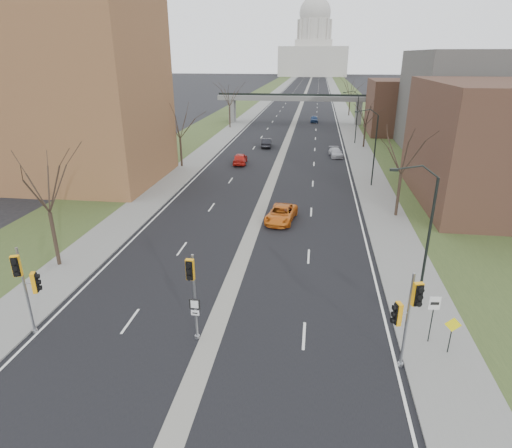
% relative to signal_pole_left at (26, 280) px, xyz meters
% --- Properties ---
extents(ground, '(700.00, 700.00, 0.00)m').
position_rel_signal_pole_left_xyz_m(ground, '(9.55, -0.16, -3.39)').
color(ground, black).
rests_on(ground, ground).
extents(road_surface, '(20.00, 600.00, 0.01)m').
position_rel_signal_pole_left_xyz_m(road_surface, '(9.55, 149.84, -3.38)').
color(road_surface, black).
rests_on(road_surface, ground).
extents(median_strip, '(1.20, 600.00, 0.02)m').
position_rel_signal_pole_left_xyz_m(median_strip, '(9.55, 149.84, -3.39)').
color(median_strip, gray).
rests_on(median_strip, ground).
extents(sidewalk_right, '(4.00, 600.00, 0.12)m').
position_rel_signal_pole_left_xyz_m(sidewalk_right, '(21.55, 149.84, -3.33)').
color(sidewalk_right, gray).
rests_on(sidewalk_right, ground).
extents(sidewalk_left, '(4.00, 600.00, 0.12)m').
position_rel_signal_pole_left_xyz_m(sidewalk_left, '(-2.45, 149.84, -3.33)').
color(sidewalk_left, gray).
rests_on(sidewalk_left, ground).
extents(grass_verge_right, '(8.00, 600.00, 0.10)m').
position_rel_signal_pole_left_xyz_m(grass_verge_right, '(27.55, 149.84, -3.34)').
color(grass_verge_right, '#2C3D1C').
rests_on(grass_verge_right, ground).
extents(grass_verge_left, '(8.00, 600.00, 0.10)m').
position_rel_signal_pole_left_xyz_m(grass_verge_left, '(-8.45, 149.84, -3.34)').
color(grass_verge_left, '#2C3D1C').
rests_on(grass_verge_left, ground).
extents(apartment_building, '(25.00, 16.00, 22.00)m').
position_rel_signal_pole_left_xyz_m(apartment_building, '(-16.45, 29.84, 7.61)').
color(apartment_building, brown).
rests_on(apartment_building, ground).
extents(commercial_block_near, '(16.00, 20.00, 12.00)m').
position_rel_signal_pole_left_xyz_m(commercial_block_near, '(33.55, 27.84, 2.61)').
color(commercial_block_near, '#513226').
rests_on(commercial_block_near, ground).
extents(commercial_block_mid, '(18.00, 22.00, 15.00)m').
position_rel_signal_pole_left_xyz_m(commercial_block_mid, '(37.55, 51.84, 4.11)').
color(commercial_block_mid, '#56554F').
rests_on(commercial_block_mid, ground).
extents(commercial_block_far, '(14.00, 14.00, 10.00)m').
position_rel_signal_pole_left_xyz_m(commercial_block_far, '(31.55, 69.84, 1.61)').
color(commercial_block_far, '#513226').
rests_on(commercial_block_far, ground).
extents(pedestrian_bridge, '(34.00, 3.00, 6.45)m').
position_rel_signal_pole_left_xyz_m(pedestrian_bridge, '(9.55, 79.84, 1.46)').
color(pedestrian_bridge, slate).
rests_on(pedestrian_bridge, ground).
extents(capitol, '(48.00, 42.00, 55.75)m').
position_rel_signal_pole_left_xyz_m(capitol, '(9.55, 319.84, 15.21)').
color(capitol, '#BAB5AA').
rests_on(capitol, ground).
extents(streetlight_near, '(2.61, 0.20, 8.70)m').
position_rel_signal_pole_left_xyz_m(streetlight_near, '(20.54, 5.84, 3.57)').
color(streetlight_near, black).
rests_on(streetlight_near, sidewalk_right).
extents(streetlight_mid, '(2.61, 0.20, 8.70)m').
position_rel_signal_pole_left_xyz_m(streetlight_mid, '(20.54, 31.84, 3.57)').
color(streetlight_mid, black).
rests_on(streetlight_mid, sidewalk_right).
extents(streetlight_far, '(2.61, 0.20, 8.70)m').
position_rel_signal_pole_left_xyz_m(streetlight_far, '(20.54, 57.84, 3.57)').
color(streetlight_far, black).
rests_on(streetlight_far, sidewalk_right).
extents(tree_left_a, '(7.20, 7.20, 9.40)m').
position_rel_signal_pole_left_xyz_m(tree_left_a, '(-3.45, 7.84, 3.25)').
color(tree_left_a, '#382B21').
rests_on(tree_left_a, sidewalk_left).
extents(tree_left_b, '(6.75, 6.75, 8.81)m').
position_rel_signal_pole_left_xyz_m(tree_left_b, '(-3.45, 37.84, 2.84)').
color(tree_left_b, '#382B21').
rests_on(tree_left_b, sidewalk_left).
extents(tree_left_c, '(7.65, 7.65, 9.99)m').
position_rel_signal_pole_left_xyz_m(tree_left_c, '(-3.45, 71.84, 3.66)').
color(tree_left_c, '#382B21').
rests_on(tree_left_c, sidewalk_left).
extents(tree_right_a, '(7.20, 7.20, 9.40)m').
position_rel_signal_pole_left_xyz_m(tree_right_a, '(22.55, 21.84, 3.25)').
color(tree_right_a, '#382B21').
rests_on(tree_right_a, sidewalk_right).
extents(tree_right_b, '(6.30, 6.30, 8.22)m').
position_rel_signal_pole_left_xyz_m(tree_right_b, '(22.55, 54.84, 2.43)').
color(tree_right_b, '#382B21').
rests_on(tree_right_b, sidewalk_right).
extents(tree_right_c, '(7.65, 7.65, 9.99)m').
position_rel_signal_pole_left_xyz_m(tree_right_c, '(22.55, 94.84, 3.66)').
color(tree_right_c, '#382B21').
rests_on(tree_right_c, sidewalk_right).
extents(signal_pole_left, '(0.86, 1.17, 5.17)m').
position_rel_signal_pole_left_xyz_m(signal_pole_left, '(0.00, 0.00, 0.00)').
color(signal_pole_left, gray).
rests_on(signal_pole_left, ground).
extents(signal_pole_median, '(0.58, 0.82, 5.03)m').
position_rel_signal_pole_left_xyz_m(signal_pole_median, '(8.81, 0.56, 0.12)').
color(signal_pole_median, gray).
rests_on(signal_pole_median, ground).
extents(signal_pole_right, '(1.13, 0.87, 5.18)m').
position_rel_signal_pole_left_xyz_m(signal_pole_right, '(19.23, -0.16, 0.00)').
color(signal_pole_right, gray).
rests_on(signal_pole_right, ground).
extents(speed_limit_sign, '(0.59, 0.10, 2.75)m').
position_rel_signal_pole_left_xyz_m(speed_limit_sign, '(21.12, 2.14, -1.38)').
color(speed_limit_sign, black).
rests_on(speed_limit_sign, sidewalk_right).
extents(warning_sign, '(0.82, 0.06, 2.11)m').
position_rel_signal_pole_left_xyz_m(warning_sign, '(21.90, 1.34, -1.90)').
color(warning_sign, black).
rests_on(warning_sign, sidewalk_right).
extents(car_left_near, '(2.18, 4.65, 1.54)m').
position_rel_signal_pole_left_xyz_m(car_left_near, '(4.23, 40.53, -2.62)').
color(car_left_near, red).
rests_on(car_left_near, ground).
extents(car_left_far, '(1.84, 4.52, 1.46)m').
position_rel_signal_pole_left_xyz_m(car_left_far, '(6.52, 52.94, -2.66)').
color(car_left_far, black).
rests_on(car_left_far, ground).
extents(car_right_near, '(3.00, 5.33, 1.41)m').
position_rel_signal_pole_left_xyz_m(car_right_near, '(11.83, 19.06, -2.68)').
color(car_right_near, '#D06516').
rests_on(car_right_near, ground).
extents(car_right_mid, '(2.33, 4.51, 1.25)m').
position_rel_signal_pole_left_xyz_m(car_right_mid, '(17.71, 47.18, -2.76)').
color(car_right_mid, '#B0B1B8').
rests_on(car_right_mid, ground).
extents(car_right_far, '(1.78, 4.18, 1.41)m').
position_rel_signal_pole_left_xyz_m(car_right_far, '(14.02, 82.77, -2.68)').
color(car_right_far, navy).
rests_on(car_right_far, ground).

